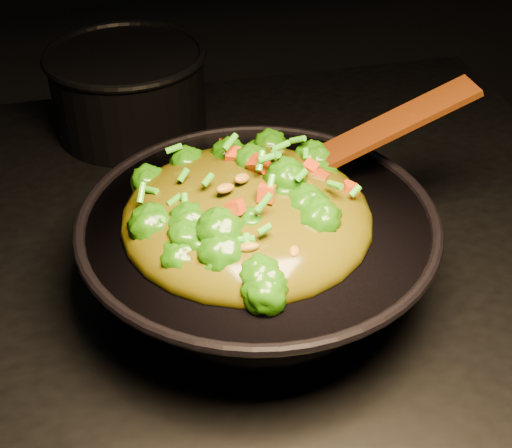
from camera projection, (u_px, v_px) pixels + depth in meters
name	position (u px, v px, depth m)	size (l,w,h in m)	color
stovetop	(207.00, 445.00, 1.21)	(1.20, 0.90, 0.90)	black
wok	(258.00, 257.00, 0.83)	(0.39, 0.39, 0.11)	black
stir_fry	(247.00, 186.00, 0.76)	(0.28, 0.28, 0.10)	#205F06
spatula	(360.00, 141.00, 0.83)	(0.29, 0.04, 0.01)	#390F07
back_pot	(129.00, 91.00, 1.13)	(0.24, 0.24, 0.14)	black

